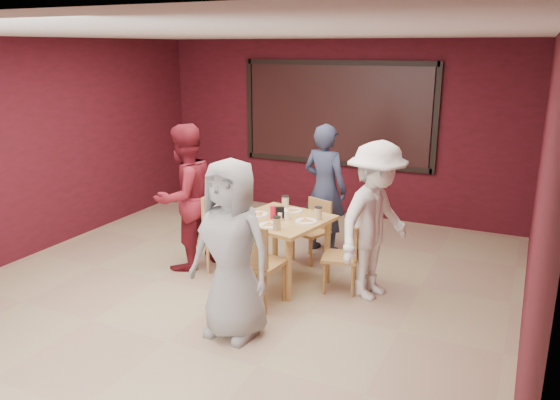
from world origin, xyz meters
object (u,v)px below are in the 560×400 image
at_px(chair_front, 256,260).
at_px(chair_back, 314,226).
at_px(chair_right, 347,253).
at_px(diner_back, 325,189).
at_px(chair_left, 222,228).
at_px(diner_right, 375,221).
at_px(dining_table, 281,226).
at_px(diner_left, 185,197).
at_px(diner_front, 232,250).

bearing_deg(chair_front, chair_back, 88.07).
relative_size(chair_back, chair_right, 0.98).
bearing_deg(chair_right, diner_back, 122.07).
bearing_deg(chair_back, chair_right, -47.04).
height_order(chair_left, diner_right, diner_right).
relative_size(chair_back, diner_right, 0.45).
bearing_deg(chair_front, chair_right, 46.64).
height_order(chair_front, chair_left, chair_left).
bearing_deg(chair_left, chair_right, 2.28).
relative_size(dining_table, diner_left, 0.64).
distance_m(dining_table, chair_front, 0.75).
xyz_separation_m(chair_front, diner_left, (-1.31, 0.63, 0.36)).
distance_m(chair_left, diner_left, 0.59).
xyz_separation_m(dining_table, diner_front, (0.12, -1.33, 0.19)).
relative_size(chair_back, diner_front, 0.46).
bearing_deg(dining_table, chair_front, -86.01).
distance_m(diner_front, diner_left, 1.84).
height_order(dining_table, diner_right, diner_right).
bearing_deg(dining_table, diner_left, -175.14).
bearing_deg(diner_right, chair_right, 110.00).
bearing_deg(diner_front, diner_back, 94.63).
distance_m(diner_left, diner_right, 2.35).
distance_m(dining_table, diner_left, 1.28).
height_order(chair_front, chair_back, chair_front).
distance_m(dining_table, chair_right, 0.82).
distance_m(chair_front, diner_back, 1.91).
bearing_deg(chair_front, dining_table, 93.99).
bearing_deg(diner_left, chair_front, 78.16).
bearing_deg(diner_left, dining_table, 108.72).
height_order(dining_table, chair_back, dining_table).
height_order(chair_left, diner_back, diner_back).
xyz_separation_m(chair_back, chair_left, (-0.90, -0.80, 0.10)).
height_order(diner_back, diner_left, diner_left).
bearing_deg(chair_left, diner_left, -169.05).
xyz_separation_m(chair_right, diner_left, (-2.05, -0.15, 0.44)).
xyz_separation_m(dining_table, diner_right, (1.09, 0.06, 0.19)).
relative_size(dining_table, chair_left, 1.20).
bearing_deg(diner_front, diner_right, 59.29).
distance_m(dining_table, diner_right, 1.11).
bearing_deg(chair_left, diner_front, -55.38).
distance_m(dining_table, chair_back, 0.82).
bearing_deg(diner_left, chair_right, 108.12).
height_order(dining_table, chair_left, chair_left).
bearing_deg(diner_left, chair_back, 137.08).
distance_m(chair_back, diner_front, 2.16).
distance_m(diner_front, diner_right, 1.70).
bearing_deg(diner_back, chair_right, 133.10).
distance_m(chair_front, chair_right, 1.08).
xyz_separation_m(dining_table, chair_right, (0.79, 0.05, -0.22)).
height_order(diner_back, diner_right, diner_right).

